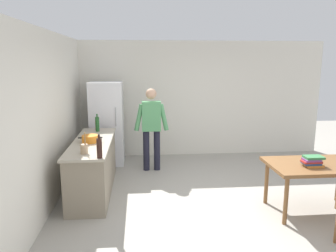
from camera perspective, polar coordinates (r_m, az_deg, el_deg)
name	(u,v)px	position (r m, az deg, el deg)	size (l,w,h in m)	color
ground_plane	(217,206)	(5.35, 8.52, -13.60)	(14.00, 14.00, 0.00)	#9E998E
wall_back	(189,99)	(7.86, 3.70, 4.73)	(6.40, 0.12, 2.70)	silver
wall_left	(44,122)	(5.19, -20.74, 0.66)	(0.12, 5.60, 2.70)	silver
kitchen_counter	(93,166)	(5.85, -12.85, -6.82)	(0.64, 2.20, 0.90)	gray
refrigerator	(107,123)	(7.27, -10.57, 0.45)	(0.70, 0.67, 1.80)	white
person	(151,124)	(6.68, -2.91, 0.37)	(0.70, 0.22, 1.70)	#1E1E2D
dining_table	(316,169)	(5.35, 24.35, -6.79)	(1.40, 0.90, 0.75)	brown
cooking_pot	(90,139)	(5.63, -13.36, -2.18)	(0.40, 0.28, 0.12)	orange
utensil_jar	(84,148)	(4.97, -14.37, -3.79)	(0.11, 0.11, 0.32)	tan
bottle_sauce_red	(97,125)	(6.64, -12.28, 0.21)	(0.06, 0.06, 0.24)	#B22319
bottle_wine_dark	(99,148)	(4.68, -11.85, -3.76)	(0.08, 0.08, 0.34)	black
bottle_wine_green	(97,124)	(6.46, -12.19, 0.35)	(0.08, 0.08, 0.34)	#1E5123
book_stack	(312,161)	(5.16, 23.81, -5.63)	(0.30, 0.20, 0.15)	orange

